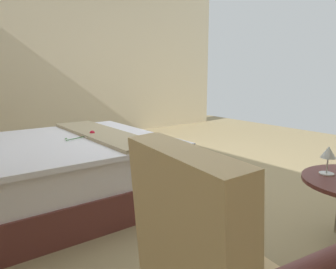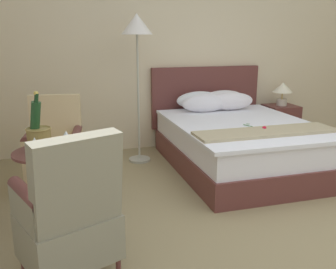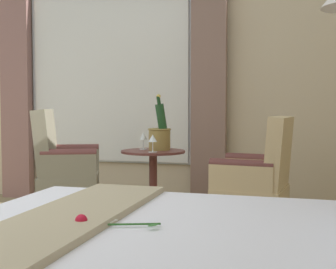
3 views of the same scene
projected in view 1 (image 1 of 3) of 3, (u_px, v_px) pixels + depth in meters
ground_plane at (201, 177)px, 3.79m from camera, size 7.50×7.50×0.00m
wall_far_side at (87, 55)px, 5.90m from camera, size 0.12×5.90×2.98m
bed at (30, 173)px, 2.81m from camera, size 1.65×2.25×1.16m
wine_glass_near_edge at (328, 154)px, 1.69m from camera, size 0.08×0.08×0.15m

